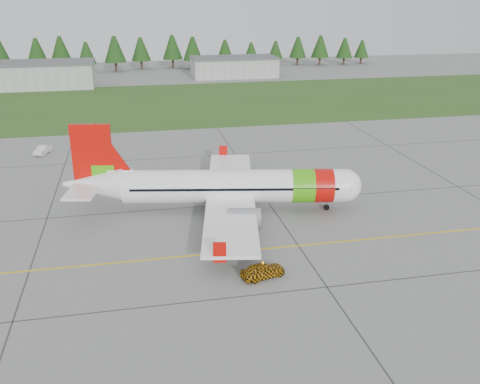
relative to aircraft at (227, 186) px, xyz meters
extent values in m
plane|color=gray|center=(-4.83, -18.21, -2.91)|extent=(320.00, 320.00, 0.00)
cylinder|color=white|center=(0.79, -0.15, 0.04)|extent=(24.98, 8.17, 3.71)
sphere|color=white|center=(12.94, -2.41, 0.04)|extent=(3.71, 3.71, 3.71)
cone|color=white|center=(-14.63, 2.72, 0.37)|extent=(7.22, 4.86, 3.71)
cube|color=black|center=(13.22, -2.46, 0.37)|extent=(1.95, 2.71, 0.53)
cylinder|color=#46B70D|center=(8.27, -1.54, 0.04)|extent=(3.12, 4.18, 3.79)
cylinder|color=red|center=(10.51, -1.96, 0.04)|extent=(2.75, 4.11, 3.79)
cube|color=white|center=(0.33, -0.06, -1.01)|extent=(10.71, 30.86, 0.34)
cube|color=red|center=(2.16, 14.97, -0.48)|extent=(1.15, 0.38, 1.90)
cube|color=red|center=(-3.37, -14.75, -0.48)|extent=(1.15, 0.38, 1.90)
cylinder|color=gray|center=(2.68, 4.82, -1.53)|extent=(3.73, 2.59, 2.00)
cylinder|color=gray|center=(0.77, -5.46, -1.53)|extent=(3.73, 2.59, 2.00)
cube|color=red|center=(-14.44, 2.69, 3.56)|extent=(4.36, 1.14, 7.22)
cube|color=#46B70D|center=(-13.41, 2.50, 1.47)|extent=(2.50, 0.84, 2.28)
cube|color=white|center=(-15.09, 2.81, 0.61)|extent=(4.99, 11.30, 0.21)
cylinder|color=slate|center=(11.07, -2.06, -2.24)|extent=(0.17, 0.17, 1.33)
cylinder|color=black|center=(11.07, -2.06, -2.58)|extent=(0.68, 0.38, 0.65)
cylinder|color=slate|center=(-0.12, 2.73, -2.00)|extent=(0.21, 0.21, 1.81)
cylinder|color=black|center=(-0.50, 2.80, -2.41)|extent=(1.05, 0.60, 0.99)
cylinder|color=slate|center=(-1.10, -2.50, -2.00)|extent=(0.21, 0.21, 1.81)
cylinder|color=black|center=(-1.47, -2.43, -2.41)|extent=(1.05, 0.60, 0.99)
imported|color=orange|center=(0.27, -15.48, -0.94)|extent=(1.71, 1.88, 3.92)
imported|color=silver|center=(-23.60, 27.86, -0.93)|extent=(1.73, 1.68, 3.95)
cube|color=#30561E|center=(-4.83, 63.79, -2.89)|extent=(320.00, 50.00, 0.03)
cube|color=gold|center=(-4.83, -10.21, -2.89)|extent=(120.00, 0.25, 0.02)
cube|color=#A8A8A3|center=(-34.83, 91.79, 0.09)|extent=(32.00, 14.00, 6.00)
cube|color=#A8A8A3|center=(20.17, 99.79, -0.31)|extent=(24.00, 12.00, 5.20)
camera|label=1|loc=(-9.92, -55.15, 20.44)|focal=40.00mm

